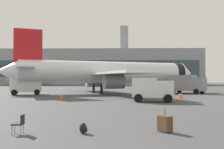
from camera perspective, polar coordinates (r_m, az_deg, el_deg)
The scene contains 13 objects.
airplane_at_gate at distance 46.25m, azimuth -1.07°, elevation 0.42°, with size 34.49×31.59×10.50m.
airplane_taxiing at distance 116.93m, azimuth -17.29°, elevation -1.02°, with size 21.80×20.16×7.25m.
service_truck at distance 44.10m, azimuth -18.21°, elevation -2.12°, with size 5.24×3.68×2.90m.
fuel_truck at distance 47.46m, azimuth 15.89°, elevation -1.86°, with size 6.17×5.65×3.20m.
cargo_van at distance 28.97m, azimuth 8.70°, elevation -3.02°, with size 4.62×2.80×2.60m.
safety_cone_near at distance 36.47m, azimuth 14.50°, elevation -4.36°, with size 0.44×0.44×0.68m.
safety_cone_mid at distance 47.22m, azimuth 12.55°, elevation -3.67°, with size 0.44×0.44×0.59m.
safety_cone_far at distance 34.71m, azimuth 14.81°, elevation -4.42°, with size 0.44×0.44×0.80m.
safety_cone_outer at distance 32.58m, azimuth -10.85°, elevation -4.67°, with size 0.44×0.44×0.79m.
rolling_suitcase at distance 12.58m, azimuth 11.38°, elevation -10.36°, with size 0.68×0.75×1.10m.
traveller_backpack at distance 12.09m, azimuth -6.22°, elevation -11.51°, with size 0.36×0.40×0.48m.
gate_chair at distance 12.58m, azimuth -19.39°, elevation -9.83°, with size 0.51×0.51×0.86m.
terminal_building at distance 128.77m, azimuth -5.42°, elevation 1.49°, with size 107.25×22.88×28.38m.
Camera 1 is at (-0.02, -5.32, 2.41)m, focal length 42.24 mm.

